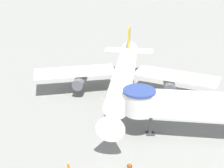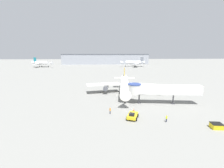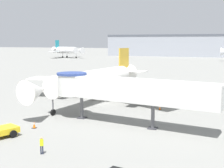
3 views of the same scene
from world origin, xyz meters
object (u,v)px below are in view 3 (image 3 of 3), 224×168
object	(u,v)px
traffic_cone_near_nose	(34,125)
background_jet_teal_tail	(66,50)
main_airplane	(95,80)
jet_bridge	(120,89)
traffic_cone_starboard_wing	(160,108)
ground_crew_wing_walker	(42,144)

from	to	relation	value
traffic_cone_near_nose	background_jet_teal_tail	bearing A→B (deg)	118.15
main_airplane	traffic_cone_near_nose	size ratio (longest dim) A/B	36.59
jet_bridge	traffic_cone_near_nose	size ratio (longest dim) A/B	26.60
jet_bridge	traffic_cone_starboard_wing	xyz separation A→B (m)	(2.96, 9.83, -4.16)
jet_bridge	traffic_cone_starboard_wing	world-z (taller)	jet_bridge
traffic_cone_starboard_wing	background_jet_teal_tail	xyz separation A→B (m)	(-88.75, 127.96, 4.55)
traffic_cone_near_nose	traffic_cone_starboard_wing	xyz separation A→B (m)	(11.98, 15.51, -0.06)
traffic_cone_near_nose	traffic_cone_starboard_wing	world-z (taller)	traffic_cone_near_nose
jet_bridge	background_jet_teal_tail	xyz separation A→B (m)	(-85.78, 137.79, 0.39)
traffic_cone_starboard_wing	background_jet_teal_tail	world-z (taller)	background_jet_teal_tail
main_airplane	background_jet_teal_tail	world-z (taller)	background_jet_teal_tail
ground_crew_wing_walker	background_jet_teal_tail	distance (m)	171.86
traffic_cone_starboard_wing	ground_crew_wing_walker	size ratio (longest dim) A/B	0.43
traffic_cone_near_nose	background_jet_teal_tail	distance (m)	162.77
jet_bridge	background_jet_teal_tail	world-z (taller)	background_jet_teal_tail
ground_crew_wing_walker	traffic_cone_near_nose	bearing A→B (deg)	102.38
main_airplane	ground_crew_wing_walker	xyz separation A→B (m)	(5.64, -24.52, -2.91)
jet_bridge	traffic_cone_starboard_wing	bearing A→B (deg)	81.79
main_airplane	traffic_cone_starboard_wing	xyz separation A→B (m)	(11.72, -1.85, -3.53)
main_airplane	traffic_cone_starboard_wing	bearing A→B (deg)	-0.62
traffic_cone_near_nose	traffic_cone_starboard_wing	bearing A→B (deg)	52.31
traffic_cone_starboard_wing	jet_bridge	bearing A→B (deg)	-106.76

